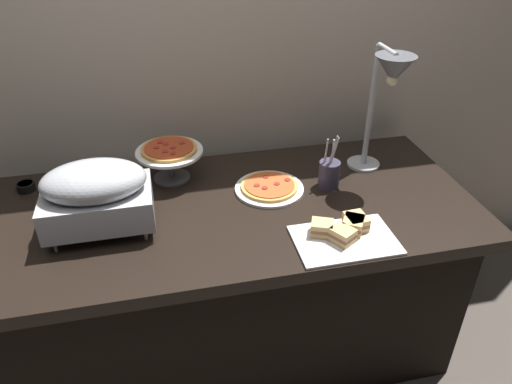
{
  "coord_description": "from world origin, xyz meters",
  "views": [
    {
      "loc": [
        -0.23,
        -1.51,
        1.79
      ],
      "look_at": [
        0.11,
        0.0,
        0.81
      ],
      "focal_mm": 33.96,
      "sensor_mm": 36.0,
      "label": 1
    }
  ],
  "objects_px": {
    "sauce_cup_near": "(26,186)",
    "pizza_plate_front": "(269,188)",
    "pizza_plate_center": "(170,153)",
    "chafing_dish": "(96,194)",
    "utensil_holder": "(329,173)",
    "sandwich_platter": "(345,233)",
    "heat_lamp": "(389,82)"
  },
  "relations": [
    {
      "from": "pizza_plate_front",
      "to": "pizza_plate_center",
      "type": "bearing_deg",
      "value": 154.16
    },
    {
      "from": "sauce_cup_near",
      "to": "pizza_plate_front",
      "type": "bearing_deg",
      "value": -12.57
    },
    {
      "from": "utensil_holder",
      "to": "pizza_plate_center",
      "type": "bearing_deg",
      "value": 161.81
    },
    {
      "from": "chafing_dish",
      "to": "utensil_holder",
      "type": "height_order",
      "value": "chafing_dish"
    },
    {
      "from": "chafing_dish",
      "to": "sandwich_platter",
      "type": "relative_size",
      "value": 1.06
    },
    {
      "from": "heat_lamp",
      "to": "pizza_plate_center",
      "type": "bearing_deg",
      "value": 167.43
    },
    {
      "from": "heat_lamp",
      "to": "pizza_plate_center",
      "type": "relative_size",
      "value": 1.96
    },
    {
      "from": "pizza_plate_front",
      "to": "sandwich_platter",
      "type": "distance_m",
      "value": 0.4
    },
    {
      "from": "pizza_plate_front",
      "to": "pizza_plate_center",
      "type": "xyz_separation_m",
      "value": [
        -0.37,
        0.18,
        0.1
      ]
    },
    {
      "from": "pizza_plate_front",
      "to": "sauce_cup_near",
      "type": "relative_size",
      "value": 3.88
    },
    {
      "from": "chafing_dish",
      "to": "sandwich_platter",
      "type": "bearing_deg",
      "value": -16.29
    },
    {
      "from": "sandwich_platter",
      "to": "pizza_plate_center",
      "type": "bearing_deg",
      "value": 135.65
    },
    {
      "from": "heat_lamp",
      "to": "sauce_cup_near",
      "type": "height_order",
      "value": "heat_lamp"
    },
    {
      "from": "sandwich_platter",
      "to": "pizza_plate_front",
      "type": "bearing_deg",
      "value": 116.45
    },
    {
      "from": "pizza_plate_center",
      "to": "sauce_cup_near",
      "type": "xyz_separation_m",
      "value": [
        -0.57,
        0.03,
        -0.1
      ]
    },
    {
      "from": "pizza_plate_front",
      "to": "utensil_holder",
      "type": "bearing_deg",
      "value": -4.99
    },
    {
      "from": "utensil_holder",
      "to": "pizza_plate_front",
      "type": "bearing_deg",
      "value": 175.01
    },
    {
      "from": "pizza_plate_center",
      "to": "pizza_plate_front",
      "type": "bearing_deg",
      "value": -25.84
    },
    {
      "from": "sandwich_platter",
      "to": "sauce_cup_near",
      "type": "distance_m",
      "value": 1.26
    },
    {
      "from": "sandwich_platter",
      "to": "sauce_cup_near",
      "type": "relative_size",
      "value": 4.9
    },
    {
      "from": "pizza_plate_center",
      "to": "utensil_holder",
      "type": "xyz_separation_m",
      "value": [
        0.61,
        -0.2,
        -0.06
      ]
    },
    {
      "from": "utensil_holder",
      "to": "sandwich_platter",
      "type": "bearing_deg",
      "value": -100.51
    },
    {
      "from": "heat_lamp",
      "to": "utensil_holder",
      "type": "height_order",
      "value": "heat_lamp"
    },
    {
      "from": "chafing_dish",
      "to": "pizza_plate_center",
      "type": "height_order",
      "value": "chafing_dish"
    },
    {
      "from": "chafing_dish",
      "to": "pizza_plate_front",
      "type": "distance_m",
      "value": 0.66
    },
    {
      "from": "heat_lamp",
      "to": "sandwich_platter",
      "type": "distance_m",
      "value": 0.59
    },
    {
      "from": "sandwich_platter",
      "to": "chafing_dish",
      "type": "bearing_deg",
      "value": 163.71
    },
    {
      "from": "sandwich_platter",
      "to": "utensil_holder",
      "type": "distance_m",
      "value": 0.34
    },
    {
      "from": "heat_lamp",
      "to": "pizza_plate_front",
      "type": "bearing_deg",
      "value": 179.63
    },
    {
      "from": "sandwich_platter",
      "to": "utensil_holder",
      "type": "relative_size",
      "value": 1.52
    },
    {
      "from": "sauce_cup_near",
      "to": "utensil_holder",
      "type": "distance_m",
      "value": 1.21
    },
    {
      "from": "pizza_plate_front",
      "to": "pizza_plate_center",
      "type": "relative_size",
      "value": 1.02
    }
  ]
}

